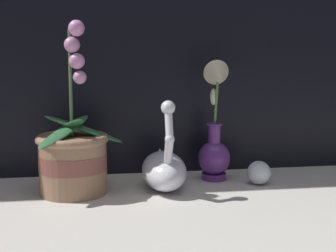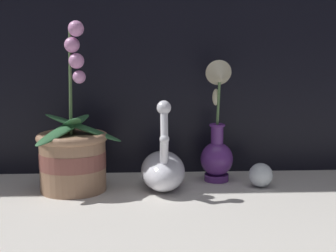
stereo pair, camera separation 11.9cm
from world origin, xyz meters
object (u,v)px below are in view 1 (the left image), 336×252
Objects in this scene: orchid_potted_plant at (73,156)px; swan_figurine at (164,168)px; glass_sphere at (259,173)px; blue_vase at (215,139)px.

orchid_potted_plant is 1.80× the size of swan_figurine.
orchid_potted_plant is 0.48m from glass_sphere.
orchid_potted_plant is at bearing -170.44° from blue_vase.
blue_vase is at bearing 9.56° from orchid_potted_plant.
swan_figurine is 3.72× the size of glass_sphere.
glass_sphere is (0.10, -0.06, -0.08)m from blue_vase.
swan_figurine is 0.25m from glass_sphere.
swan_figurine is at bearing -157.71° from blue_vase.
orchid_potted_plant is at bearing -179.41° from glass_sphere.
swan_figurine is at bearing -179.37° from glass_sphere.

